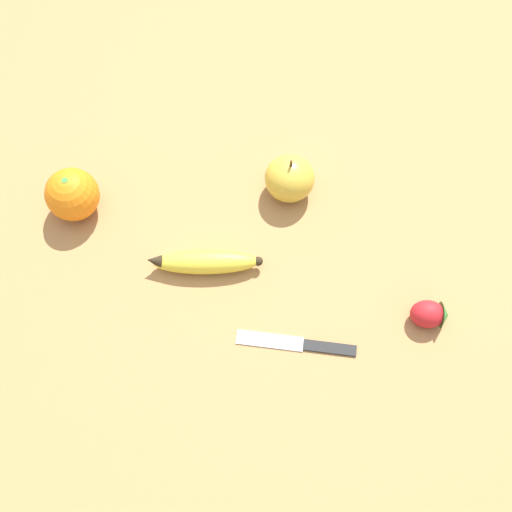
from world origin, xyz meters
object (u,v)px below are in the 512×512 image
at_px(orange, 72,194).
at_px(apple, 290,178).
at_px(paring_knife, 301,344).
at_px(strawberry, 430,314).
at_px(banana, 205,262).

distance_m(orange, apple, 0.35).
height_order(apple, paring_knife, apple).
relative_size(orange, apple, 0.99).
bearing_deg(strawberry, paring_knife, -165.39).
relative_size(strawberry, paring_knife, 0.42).
distance_m(banana, orange, 0.24).
xyz_separation_m(strawberry, paring_knife, (0.19, -0.04, -0.02)).
distance_m(strawberry, apple, 0.30).
relative_size(orange, paring_knife, 0.52).
bearing_deg(paring_knife, strawberry, -70.83).
distance_m(apple, paring_knife, 0.27).
relative_size(strawberry, apple, 0.80).
height_order(banana, apple, apple).
bearing_deg(orange, banana, 130.50).
xyz_separation_m(banana, paring_knife, (-0.08, 0.17, -0.02)).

